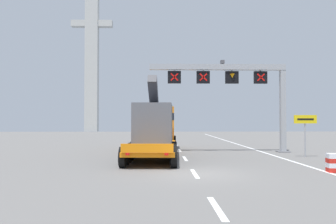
{
  "coord_description": "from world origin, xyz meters",
  "views": [
    {
      "loc": [
        -1.82,
        -15.43,
        2.51
      ],
      "look_at": [
        -1.23,
        8.92,
        3.1
      ],
      "focal_mm": 35.37,
      "sensor_mm": 36.0,
      "label": 1
    }
  ],
  "objects_px": {
    "exit_sign_yellow": "(305,125)",
    "overhead_lane_gantry": "(236,81)",
    "heavy_haul_truck_orange": "(156,127)",
    "bridge_pylon_distant": "(92,43)"
  },
  "relations": [
    {
      "from": "exit_sign_yellow",
      "to": "bridge_pylon_distant",
      "type": "relative_size",
      "value": 0.07
    },
    {
      "from": "overhead_lane_gantry",
      "to": "exit_sign_yellow",
      "type": "xyz_separation_m",
      "value": [
        3.9,
        -3.55,
        -3.37
      ]
    },
    {
      "from": "exit_sign_yellow",
      "to": "overhead_lane_gantry",
      "type": "bearing_deg",
      "value": 137.71
    },
    {
      "from": "heavy_haul_truck_orange",
      "to": "bridge_pylon_distant",
      "type": "xyz_separation_m",
      "value": [
        -14.82,
        48.32,
        17.62
      ]
    },
    {
      "from": "heavy_haul_truck_orange",
      "to": "bridge_pylon_distant",
      "type": "distance_m",
      "value": 53.53
    },
    {
      "from": "overhead_lane_gantry",
      "to": "exit_sign_yellow",
      "type": "distance_m",
      "value": 6.26
    },
    {
      "from": "overhead_lane_gantry",
      "to": "heavy_haul_truck_orange",
      "type": "height_order",
      "value": "overhead_lane_gantry"
    },
    {
      "from": "heavy_haul_truck_orange",
      "to": "overhead_lane_gantry",
      "type": "bearing_deg",
      "value": 7.75
    },
    {
      "from": "heavy_haul_truck_orange",
      "to": "exit_sign_yellow",
      "type": "bearing_deg",
      "value": -15.04
    },
    {
      "from": "bridge_pylon_distant",
      "to": "overhead_lane_gantry",
      "type": "bearing_deg",
      "value": -66.13
    }
  ]
}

